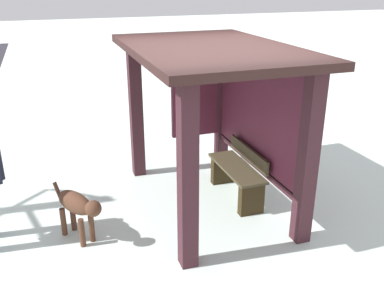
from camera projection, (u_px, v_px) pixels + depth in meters
ground_plane at (208, 201)px, 6.28m from camera, size 60.00×60.00×0.00m
bus_shelter at (219, 88)px, 5.80m from camera, size 3.09×2.02×2.27m
bench_left_inside at (238, 175)px, 6.29m from camera, size 1.22×0.41×0.78m
dog at (78, 206)px, 5.21m from camera, size 0.82×0.54×0.66m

